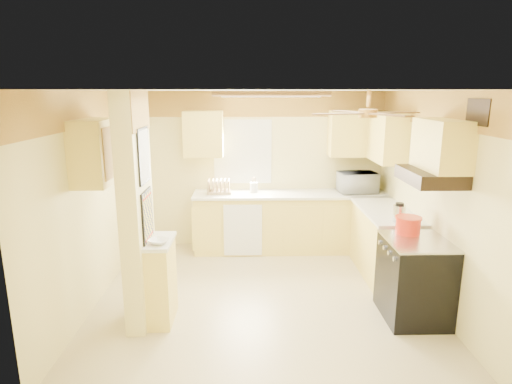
{
  "coord_description": "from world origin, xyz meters",
  "views": [
    {
      "loc": [
        -0.18,
        -4.91,
        2.49
      ],
      "look_at": [
        -0.07,
        0.35,
        1.25
      ],
      "focal_mm": 30.0,
      "sensor_mm": 36.0,
      "label": 1
    }
  ],
  "objects_px": {
    "stove": "(414,279)",
    "bowl": "(159,241)",
    "dutch_oven": "(408,225)",
    "kettle": "(399,213)",
    "microwave": "(357,182)"
  },
  "relations": [
    {
      "from": "stove",
      "to": "bowl",
      "type": "distance_m",
      "value": 2.82
    },
    {
      "from": "dutch_oven",
      "to": "kettle",
      "type": "xyz_separation_m",
      "value": [
        0.03,
        0.38,
        0.03
      ]
    },
    {
      "from": "bowl",
      "to": "stove",
      "type": "bearing_deg",
      "value": 2.47
    },
    {
      "from": "stove",
      "to": "kettle",
      "type": "xyz_separation_m",
      "value": [
        -0.0,
        0.61,
        0.59
      ]
    },
    {
      "from": "bowl",
      "to": "microwave",
      "type": "bearing_deg",
      "value": 40.68
    },
    {
      "from": "stove",
      "to": "kettle",
      "type": "distance_m",
      "value": 0.84
    },
    {
      "from": "bowl",
      "to": "dutch_oven",
      "type": "bearing_deg",
      "value": 7.24
    },
    {
      "from": "microwave",
      "to": "bowl",
      "type": "height_order",
      "value": "microwave"
    },
    {
      "from": "stove",
      "to": "kettle",
      "type": "bearing_deg",
      "value": 90.3
    },
    {
      "from": "microwave",
      "to": "kettle",
      "type": "distance_m",
      "value": 1.56
    },
    {
      "from": "bowl",
      "to": "dutch_oven",
      "type": "relative_size",
      "value": 0.7
    },
    {
      "from": "stove",
      "to": "microwave",
      "type": "relative_size",
      "value": 1.59
    },
    {
      "from": "bowl",
      "to": "dutch_oven",
      "type": "distance_m",
      "value": 2.77
    },
    {
      "from": "bowl",
      "to": "kettle",
      "type": "height_order",
      "value": "kettle"
    },
    {
      "from": "stove",
      "to": "microwave",
      "type": "distance_m",
      "value": 2.26
    }
  ]
}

